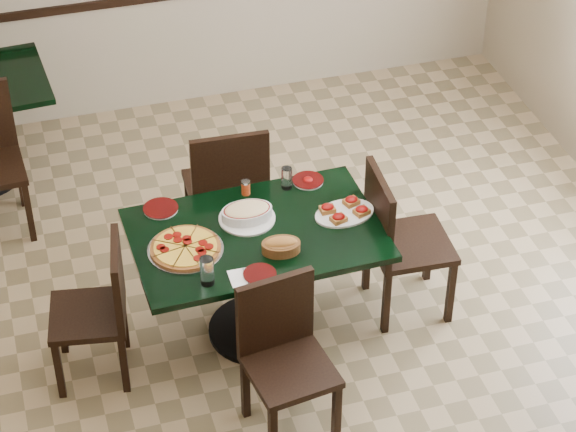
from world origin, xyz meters
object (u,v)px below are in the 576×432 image
object	(u,v)px
chair_near	(284,350)
main_table	(257,257)
chair_left	(101,304)
bruschetta_platter	(345,211)
pepperoni_pizza	(185,248)
chair_far	(228,186)
chair_right	(397,236)
bread_basket	(281,246)
lasagna_casserole	(247,213)

from	to	relation	value
chair_near	main_table	bearing A→B (deg)	78.37
chair_left	bruschetta_platter	world-z (taller)	chair_left
main_table	chair_left	size ratio (longest dim) A/B	1.58
pepperoni_pizza	bruschetta_platter	distance (m)	0.93
chair_far	chair_right	world-z (taller)	chair_far
bruschetta_platter	chair_far	bearing A→B (deg)	118.00
bread_basket	bruschetta_platter	xyz separation A→B (m)	(0.43, 0.21, -0.02)
main_table	pepperoni_pizza	distance (m)	0.46
main_table	chair_left	distance (m)	0.90
main_table	chair_left	xyz separation A→B (m)	(-0.89, -0.06, -0.07)
pepperoni_pizza	chair_left	bearing A→B (deg)	-178.28
lasagna_casserole	bread_basket	size ratio (longest dim) A/B	1.38
pepperoni_pizza	chair_far	bearing A→B (deg)	61.07
main_table	chair_right	bearing A→B (deg)	-2.82
pepperoni_pizza	lasagna_casserole	bearing A→B (deg)	23.85
main_table	chair_right	xyz separation A→B (m)	(0.83, -0.02, -0.02)
chair_left	lasagna_casserole	size ratio (longest dim) A/B	2.78
main_table	lasagna_casserole	world-z (taller)	lasagna_casserole
main_table	chair_near	size ratio (longest dim) A/B	1.54
lasagna_casserole	bread_basket	bearing A→B (deg)	-71.94
chair_right	pepperoni_pizza	xyz separation A→B (m)	(-1.24, -0.03, 0.22)
chair_right	lasagna_casserole	world-z (taller)	chair_right
chair_far	bread_basket	xyz separation A→B (m)	(0.08, -0.90, 0.22)
lasagna_casserole	chair_near	bearing A→B (deg)	-91.61
chair_near	chair_right	distance (m)	1.10
bread_basket	chair_left	bearing A→B (deg)	-179.06
chair_near	pepperoni_pizza	size ratio (longest dim) A/B	2.19
chair_far	bruschetta_platter	size ratio (longest dim) A/B	2.62
lasagna_casserole	chair_far	bearing A→B (deg)	87.51
bread_basket	chair_near	bearing A→B (deg)	-95.82
bruschetta_platter	bread_basket	bearing A→B (deg)	-162.53
bread_basket	lasagna_casserole	bearing A→B (deg)	116.87
bread_basket	bruschetta_platter	distance (m)	0.48
main_table	bread_basket	bearing A→B (deg)	-68.11
chair_far	chair_left	xyz separation A→B (m)	(-0.90, -0.77, -0.08)
pepperoni_pizza	bread_basket	world-z (taller)	bread_basket
chair_far	bread_basket	world-z (taller)	chair_far
chair_right	bruschetta_platter	xyz separation A→B (m)	(-0.31, 0.03, 0.22)
chair_near	chair_right	world-z (taller)	chair_right
chair_right	chair_left	distance (m)	1.73
chair_right	bread_basket	bearing A→B (deg)	106.59
chair_near	chair_left	distance (m)	1.06
chair_near	bread_basket	distance (m)	0.58
chair_right	lasagna_casserole	size ratio (longest dim) A/B	3.06
pepperoni_pizza	bread_basket	bearing A→B (deg)	-17.00
chair_right	lasagna_casserole	distance (m)	0.90
chair_right	pepperoni_pizza	size ratio (longest dim) A/B	2.36
chair_left	bread_basket	xyz separation A→B (m)	(0.98, -0.14, 0.29)
bruschetta_platter	chair_right	bearing A→B (deg)	-14.51
chair_far	chair_left	distance (m)	1.18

